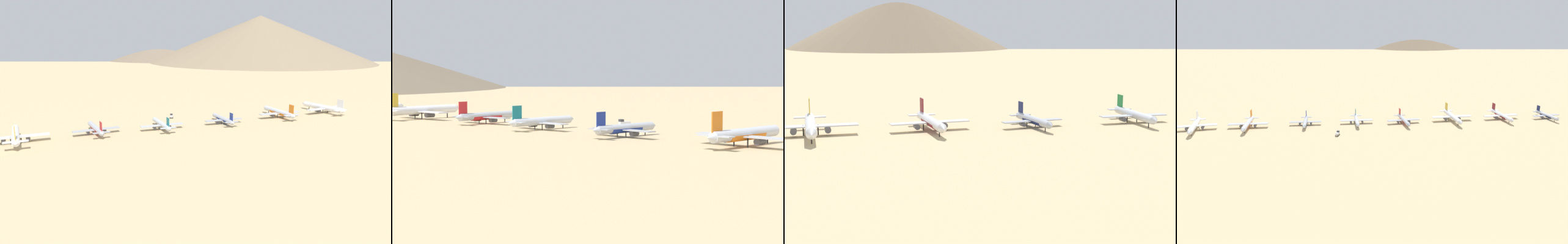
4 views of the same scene
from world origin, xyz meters
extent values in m
plane|color=tan|center=(0.00, 0.00, 0.00)|extent=(2306.22, 2306.22, 0.00)
cylinder|color=white|center=(5.96, -191.92, 4.70)|extent=(40.49, 10.56, 4.26)
cone|color=white|center=(27.64, -188.46, 4.70)|extent=(4.20, 4.68, 4.17)
cone|color=white|center=(-15.50, -195.35, 4.70)|extent=(3.70, 4.28, 3.83)
cube|color=white|center=(-11.52, -194.71, 9.69)|extent=(6.15, 1.36, 7.84)
cube|color=silver|center=(-12.18, -194.82, 5.13)|extent=(5.66, 13.84, 0.40)
cube|color=silver|center=(4.30, -192.19, 3.96)|extent=(11.53, 38.49, 0.50)
cylinder|color=#4C4C54|center=(4.13, -185.41, 2.42)|extent=(5.05, 3.29, 2.58)
cylinder|color=#4C4C54|center=(6.25, -198.68, 2.42)|extent=(5.05, 3.29, 2.58)
cylinder|color=black|center=(21.09, -189.51, 2.14)|extent=(0.49, 0.49, 4.28)
cylinder|color=black|center=(2.74, -189.49, 2.14)|extent=(0.49, 0.49, 4.28)
cylinder|color=black|center=(3.66, -195.24, 2.14)|extent=(0.49, 0.49, 4.28)
cylinder|color=white|center=(5.96, -191.92, 4.39)|extent=(22.57, 7.71, 4.27)
cylinder|color=silver|center=(3.26, -145.55, 4.44)|extent=(38.09, 4.43, 4.02)
cone|color=silver|center=(23.98, -145.33, 4.44)|extent=(3.43, 3.97, 3.94)
cone|color=silver|center=(-17.24, -145.78, 4.44)|extent=(3.00, 3.65, 3.62)
cube|color=orange|center=(-13.44, -145.74, 9.14)|extent=(5.82, 0.43, 7.40)
cube|color=#B6BBC5|center=(-14.07, -145.74, 4.84)|extent=(3.52, 12.72, 0.38)
cube|color=#B6BBC5|center=(1.68, -145.57, 3.74)|extent=(5.68, 35.99, 0.48)
cylinder|color=#4C4C54|center=(2.45, -139.22, 2.28)|extent=(4.47, 2.48, 2.43)
cylinder|color=#4C4C54|center=(2.59, -151.90, 2.28)|extent=(4.47, 2.48, 2.43)
cylinder|color=black|center=(17.72, -145.40, 2.02)|extent=(0.47, 0.47, 4.04)
cylinder|color=black|center=(0.59, -142.83, 2.02)|extent=(0.47, 0.47, 4.04)
cylinder|color=black|center=(0.65, -148.33, 2.02)|extent=(0.47, 0.47, 4.04)
cylinder|color=orange|center=(3.26, -145.55, 4.14)|extent=(20.97, 4.25, 4.02)
cylinder|color=#B2B7C1|center=(-0.83, -93.70, 3.62)|extent=(31.07, 3.50, 3.28)
cone|color=#B2B7C1|center=(16.07, -93.58, 3.62)|extent=(2.78, 3.23, 3.21)
cone|color=#B2B7C1|center=(-17.56, -93.82, 3.62)|extent=(2.44, 2.97, 2.95)
cube|color=navy|center=(-14.45, -93.79, 7.46)|extent=(4.75, 0.34, 6.04)
cube|color=#A4A8B2|center=(-14.97, -93.80, 3.95)|extent=(2.83, 10.37, 0.31)
cube|color=#A4A8B2|center=(-2.12, -93.71, 3.05)|extent=(4.52, 29.35, 0.39)
cylinder|color=#4C4C54|center=(-1.47, -88.53, 1.86)|extent=(3.64, 2.01, 1.98)
cylinder|color=#4C4C54|center=(-1.40, -98.87, 1.86)|extent=(3.64, 2.01, 1.98)
cylinder|color=black|center=(10.97, -93.61, 1.65)|extent=(0.38, 0.38, 3.29)
cylinder|color=black|center=(-3.00, -91.47, 1.65)|extent=(0.38, 0.38, 3.29)
cylinder|color=black|center=(-2.97, -95.95, 1.65)|extent=(0.38, 0.38, 3.29)
cylinder|color=navy|center=(-0.83, -93.70, 3.38)|extent=(17.10, 3.41, 3.28)
cylinder|color=silver|center=(-1.39, -45.43, 3.81)|extent=(32.74, 4.28, 3.45)
cone|color=silver|center=(16.39, -44.98, 3.81)|extent=(2.99, 3.45, 3.38)
cone|color=silver|center=(-18.99, -45.88, 3.81)|extent=(2.62, 3.17, 3.10)
cube|color=#14727F|center=(-15.72, -45.79, 7.85)|extent=(5.00, 0.44, 6.35)
cube|color=#B6BBC5|center=(-16.27, -45.81, 4.16)|extent=(3.18, 10.96, 0.33)
cube|color=#B6BBC5|center=(-2.75, -45.46, 3.21)|extent=(5.32, 30.96, 0.41)
cylinder|color=#4C4C54|center=(-2.17, -40.00, 1.96)|extent=(3.86, 2.18, 2.09)
cylinder|color=#4C4C54|center=(-1.89, -50.89, 1.96)|extent=(3.86, 2.18, 2.09)
cylinder|color=black|center=(11.02, -45.11, 1.73)|extent=(0.40, 0.40, 3.47)
cylinder|color=black|center=(-3.72, -43.13, 1.73)|extent=(0.40, 0.40, 3.47)
cylinder|color=black|center=(-3.60, -47.84, 1.73)|extent=(0.40, 0.40, 3.47)
cylinder|color=#B2B7C1|center=(2.00, -0.58, 3.85)|extent=(33.19, 7.12, 3.48)
cone|color=#B2B7C1|center=(19.86, 1.41, 3.85)|extent=(3.29, 3.72, 3.41)
cone|color=#B2B7C1|center=(-15.68, -2.55, 3.85)|extent=(2.90, 3.40, 3.14)
cube|color=red|center=(-12.40, -2.18, 7.93)|extent=(5.05, 0.88, 6.42)
cube|color=#A4A8B2|center=(-12.94, -2.24, 4.20)|extent=(4.13, 11.26, 0.33)
cube|color=#A4A8B2|center=(0.63, -0.73, 3.24)|extent=(8.01, 31.49, 0.41)
cylinder|color=#4C4C54|center=(0.75, 4.82, 1.98)|extent=(4.06, 2.52, 2.11)
cylinder|color=#4C4C54|center=(1.97, -6.11, 1.98)|extent=(4.06, 2.52, 2.11)
cylinder|color=black|center=(14.47, 0.81, 1.75)|extent=(0.40, 0.40, 3.50)
cylinder|color=black|center=(-0.54, 1.54, 1.75)|extent=(0.40, 0.40, 3.50)
cylinder|color=black|center=(-0.01, -3.20, 1.75)|extent=(0.40, 0.40, 3.50)
cylinder|color=red|center=(2.00, -0.58, 3.59)|extent=(18.43, 5.48, 3.49)
cylinder|color=white|center=(-2.30, 48.14, 4.83)|extent=(41.58, 6.88, 4.37)
cone|color=white|center=(20.19, 49.51, 4.83)|extent=(3.93, 4.50, 4.28)
cone|color=white|center=(-24.56, 46.79, 4.83)|extent=(3.45, 4.12, 3.93)
cube|color=gold|center=(-20.43, 47.04, 9.94)|extent=(6.34, 0.79, 8.05)
cube|color=silver|center=(-21.12, 47.00, 5.27)|extent=(4.51, 13.99, 0.41)
cube|color=silver|center=(-4.02, 48.04, 4.06)|extent=(8.11, 39.37, 0.52)
cylinder|color=#4C4C54|center=(-3.52, 54.98, 2.48)|extent=(4.98, 2.93, 2.64)
cylinder|color=#4C4C54|center=(-2.68, 41.21, 2.48)|extent=(4.98, 2.93, 2.64)
cylinder|color=black|center=(13.40, 49.10, 2.20)|extent=(0.51, 0.51, 4.39)
cylinder|color=black|center=(-5.35, 50.95, 2.20)|extent=(0.51, 0.51, 4.39)
cylinder|color=black|center=(-4.98, 44.99, 2.20)|extent=(0.51, 0.51, 4.39)
cube|color=silver|center=(31.59, -63.53, 1.95)|extent=(5.66, 3.84, 1.70)
cube|color=#333338|center=(29.98, -62.99, 3.35)|extent=(2.37, 2.54, 1.10)
cylinder|color=black|center=(29.35, -63.99, 0.55)|extent=(1.15, 0.68, 1.10)
cylinder|color=black|center=(30.09, -61.81, 0.55)|extent=(1.15, 0.68, 1.10)
cylinder|color=black|center=(33.10, -65.25, 0.55)|extent=(1.15, 0.68, 1.10)
cylinder|color=black|center=(33.83, -63.08, 0.55)|extent=(1.15, 0.68, 1.10)
cone|color=#7A6854|center=(812.66, -289.84, 36.36)|extent=(328.97, 328.97, 72.73)
cone|color=#8C775B|center=(623.13, -495.16, 58.42)|extent=(573.04, 573.04, 116.85)
camera|label=1|loc=(-254.50, 28.24, 64.08)|focal=35.11mm
camera|label=2|loc=(-213.20, -288.14, 27.53)|focal=68.42mm
camera|label=3|loc=(255.95, 61.92, 47.99)|focal=56.20mm
camera|label=4|loc=(334.30, -59.83, 105.21)|focal=33.85mm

